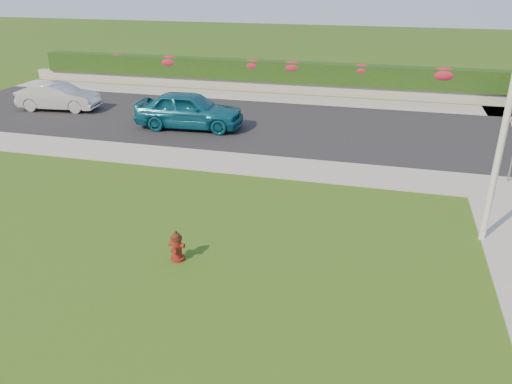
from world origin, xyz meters
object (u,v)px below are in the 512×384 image
(sedan_silver, at_px, (59,97))
(utility_pole, at_px, (502,139))
(sedan_teal, at_px, (189,110))
(fire_hydrant, at_px, (177,246))

(sedan_silver, height_order, utility_pole, utility_pole)
(sedan_silver, bearing_deg, sedan_teal, -106.12)
(sedan_teal, relative_size, utility_pole, 0.87)
(sedan_teal, distance_m, utility_pole, 13.12)
(sedan_silver, xyz_separation_m, utility_pole, (18.09, -8.50, 1.97))
(sedan_silver, relative_size, utility_pole, 0.74)
(sedan_silver, distance_m, utility_pole, 20.08)
(fire_hydrant, xyz_separation_m, sedan_silver, (-11.01, 11.41, 0.32))
(fire_hydrant, distance_m, sedan_teal, 10.82)
(sedan_teal, height_order, sedan_silver, sedan_teal)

